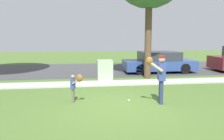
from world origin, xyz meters
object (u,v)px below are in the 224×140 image
object	(u,v)px
person_child	(75,84)
person_adult	(160,74)
baseball	(129,101)
utility_cabinet	(105,70)
parked_wagon_blue	(159,62)

from	to	relation	value
person_child	person_adult	bearing A→B (deg)	0.43
person_child	baseball	bearing A→B (deg)	7.13
person_child	utility_cabinet	distance (m)	4.27
person_child	parked_wagon_blue	xyz separation A→B (m)	(5.18, 6.18, -0.01)
person_adult	parked_wagon_blue	size ratio (longest dim) A/B	0.37
parked_wagon_blue	person_adult	bearing A→B (deg)	71.28
person_adult	utility_cabinet	size ratio (longest dim) A/B	1.55
baseball	utility_cabinet	distance (m)	4.16
person_adult	baseball	world-z (taller)	person_adult
person_child	parked_wagon_blue	size ratio (longest dim) A/B	0.23
utility_cabinet	parked_wagon_blue	world-z (taller)	parked_wagon_blue
person_adult	person_child	distance (m)	2.98
utility_cabinet	baseball	bearing A→B (deg)	-83.90
baseball	utility_cabinet	size ratio (longest dim) A/B	0.07
baseball	utility_cabinet	world-z (taller)	utility_cabinet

